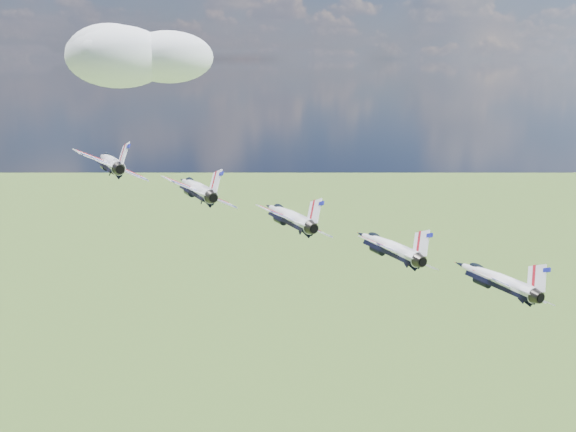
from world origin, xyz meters
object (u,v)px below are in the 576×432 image
jet_3 (387,246)px  jet_4 (494,279)px  jet_1 (196,188)px  jet_2 (288,216)px  jet_0 (110,162)px

jet_3 → jet_4: jet_3 is taller
jet_1 → jet_2: (8.19, -9.26, -2.81)m
jet_1 → jet_2: size_ratio=1.00×
jet_4 → jet_0: bearing=137.4°
jet_0 → jet_4: bearing=-42.6°
jet_4 → jet_1: bearing=137.4°
jet_3 → jet_4: 12.68m
jet_0 → jet_2: (16.38, -18.52, -5.62)m
jet_1 → jet_3: (16.38, -18.52, -5.62)m
jet_1 → jet_4: 38.03m
jet_1 → jet_2: bearing=-42.6°
jet_0 → jet_1: 12.68m
jet_1 → jet_4: size_ratio=1.00×
jet_2 → jet_0: bearing=137.4°
jet_0 → jet_1: size_ratio=1.00×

